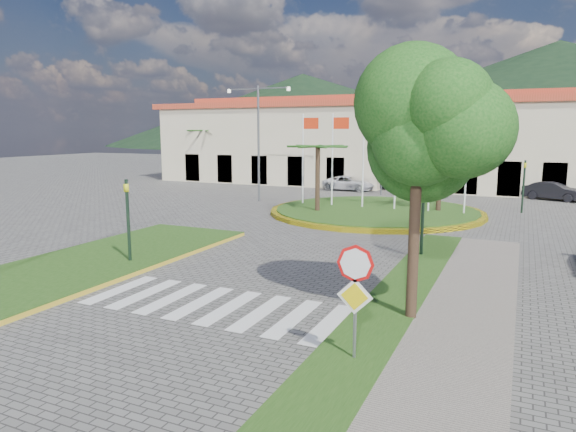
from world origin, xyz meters
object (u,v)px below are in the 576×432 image
at_px(white_van, 348,183).
at_px(car_dark_b, 554,191).
at_px(car_dark_a, 387,183).
at_px(deciduous_tree, 419,121).
at_px(roundabout_island, 376,211).
at_px(stop_sign, 355,285).

distance_m(white_van, car_dark_b, 15.34).
bearing_deg(car_dark_a, deciduous_tree, -161.46).
relative_size(car_dark_a, car_dark_b, 0.78).
relative_size(deciduous_tree, white_van, 1.58).
height_order(white_van, car_dark_b, car_dark_b).
bearing_deg(roundabout_island, stop_sign, -76.27).
bearing_deg(car_dark_a, white_van, 129.79).
xyz_separation_m(roundabout_island, stop_sign, (4.90, -20.04, 1.62)).
height_order(deciduous_tree, car_dark_b, deciduous_tree).
bearing_deg(deciduous_tree, car_dark_b, 80.89).
relative_size(roundabout_island, stop_sign, 4.79).
height_order(white_van, car_dark_a, white_van).
bearing_deg(stop_sign, car_dark_a, 102.62).
bearing_deg(stop_sign, car_dark_b, 80.69).
distance_m(deciduous_tree, white_van, 30.37).
height_order(roundabout_island, stop_sign, roundabout_island).
height_order(stop_sign, car_dark_b, stop_sign).
bearing_deg(car_dark_a, roundabout_island, -165.48).
xyz_separation_m(roundabout_island, car_dark_b, (10.03, 11.27, 0.49)).
distance_m(roundabout_island, white_van, 12.24).
height_order(roundabout_island, deciduous_tree, deciduous_tree).
xyz_separation_m(roundabout_island, deciduous_tree, (5.50, -17.00, 5.00)).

